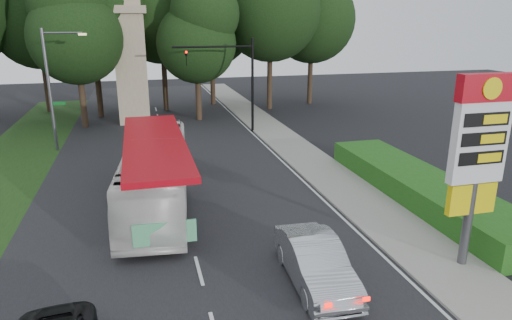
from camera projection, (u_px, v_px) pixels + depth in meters
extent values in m
cube|color=black|center=(178.00, 192.00, 23.45)|extent=(14.00, 80.00, 0.02)
cube|color=gray|center=(331.00, 177.00, 25.48)|extent=(3.00, 80.00, 0.12)
cube|color=#193814|center=(5.00, 171.00, 26.72)|extent=(5.00, 50.00, 0.02)
cube|color=#1B5416|center=(421.00, 188.00, 22.34)|extent=(3.00, 14.00, 1.20)
cylinder|color=#59595E|center=(467.00, 225.00, 15.95)|extent=(0.32, 0.32, 3.20)
cube|color=yellow|center=(471.00, 198.00, 15.65)|extent=(1.80, 0.25, 1.10)
cube|color=silver|center=(479.00, 142.00, 15.07)|extent=(2.00, 0.35, 2.80)
cube|color=#AE0915|center=(487.00, 87.00, 14.54)|extent=(2.10, 0.40, 0.90)
cylinder|color=yellow|center=(493.00, 88.00, 14.34)|extent=(0.70, 0.05, 0.70)
cube|color=black|center=(487.00, 119.00, 14.66)|extent=(1.70, 0.04, 0.45)
cube|color=black|center=(484.00, 139.00, 14.85)|extent=(1.70, 0.04, 0.45)
cube|color=black|center=(481.00, 158.00, 15.04)|extent=(1.70, 0.04, 0.45)
cylinder|color=black|center=(253.00, 86.00, 35.19)|extent=(0.20, 0.20, 7.20)
cylinder|color=black|center=(213.00, 47.00, 33.59)|extent=(6.00, 0.14, 0.14)
imported|color=black|center=(186.00, 51.00, 33.18)|extent=(0.18, 0.22, 1.10)
sphere|color=#FF0C05|center=(186.00, 52.00, 33.07)|extent=(0.18, 0.18, 0.18)
cylinder|color=#59595E|center=(50.00, 92.00, 29.81)|extent=(0.20, 0.20, 8.00)
cylinder|color=#59595E|center=(62.00, 33.00, 29.01)|extent=(2.40, 0.12, 0.12)
cube|color=#FFE599|center=(82.00, 34.00, 29.33)|extent=(0.50, 0.22, 0.14)
cube|color=#0C591E|center=(59.00, 103.00, 30.15)|extent=(0.85, 0.04, 0.22)
cube|color=#0C591E|center=(53.00, 107.00, 30.54)|extent=(0.04, 0.85, 0.22)
cube|color=gray|center=(131.00, 70.00, 38.31)|extent=(2.50, 2.50, 9.00)
cube|color=gray|center=(127.00, 10.00, 36.91)|extent=(3.00, 3.00, 0.60)
cube|color=gray|center=(126.00, 3.00, 36.76)|extent=(2.20, 2.20, 0.50)
cylinder|color=#2D2116|center=(46.00, 84.00, 43.39)|extent=(0.50, 0.50, 5.40)
sphere|color=black|center=(38.00, 23.00, 41.77)|extent=(8.40, 8.40, 8.40)
cylinder|color=#2D2116|center=(98.00, 81.00, 40.74)|extent=(0.50, 0.50, 6.48)
sphere|color=black|center=(90.00, 3.00, 38.79)|extent=(10.08, 10.08, 10.08)
cylinder|color=#2D2116|center=(165.00, 80.00, 44.11)|extent=(0.50, 0.50, 5.94)
sphere|color=black|center=(161.00, 13.00, 42.32)|extent=(9.24, 9.24, 9.24)
cylinder|color=#2D2116|center=(213.00, 79.00, 47.27)|extent=(0.50, 0.50, 5.22)
sphere|color=black|center=(211.00, 25.00, 45.70)|extent=(8.12, 8.12, 8.12)
cylinder|color=#2D2116|center=(270.00, 78.00, 44.64)|extent=(0.50, 0.50, 6.12)
sphere|color=black|center=(270.00, 10.00, 42.80)|extent=(9.52, 9.52, 9.52)
cylinder|color=#2D2116|center=(310.00, 77.00, 47.77)|extent=(0.50, 0.50, 5.58)
sphere|color=black|center=(312.00, 20.00, 46.09)|extent=(8.68, 8.68, 8.68)
cylinder|color=#2D2116|center=(83.00, 99.00, 37.06)|extent=(0.50, 0.50, 4.68)
sphere|color=black|center=(76.00, 38.00, 35.65)|extent=(7.28, 7.28, 7.28)
sphere|color=black|center=(72.00, 3.00, 34.89)|extent=(6.24, 6.24, 6.24)
cylinder|color=#2D2116|center=(198.00, 96.00, 39.86)|extent=(0.50, 0.50, 4.32)
sphere|color=black|center=(197.00, 43.00, 38.56)|extent=(6.72, 6.72, 6.72)
sphere|color=black|center=(195.00, 14.00, 37.85)|extent=(5.76, 5.76, 5.76)
imported|color=white|center=(156.00, 173.00, 21.39)|extent=(3.83, 11.65, 3.18)
imported|color=#B7BABF|center=(315.00, 262.00, 15.08)|extent=(1.85, 4.82, 1.57)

